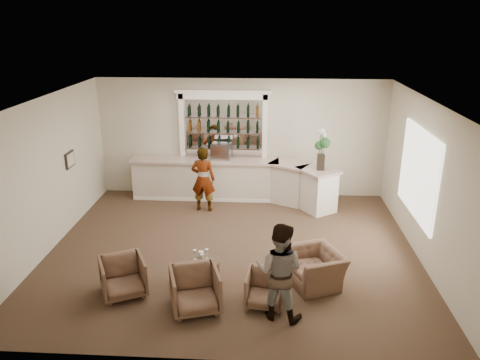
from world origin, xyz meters
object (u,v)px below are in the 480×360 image
at_px(cocktail_table, 202,272).
at_px(armchair_left, 123,277).
at_px(bar_counter, 235,180).
at_px(armchair_right, 265,289).
at_px(espresso_machine, 221,152).
at_px(armchair_far, 315,268).
at_px(sommelier, 203,179).
at_px(armchair_center, 195,290).
at_px(guest, 279,271).
at_px(flower_vase, 322,147).

xyz_separation_m(cocktail_table, armchair_left, (-1.39, -0.43, 0.11)).
relative_size(bar_counter, cocktail_table, 8.20).
bearing_deg(armchair_right, espresso_machine, 110.08).
bearing_deg(armchair_right, armchair_left, -177.57).
bearing_deg(armchair_far, espresso_machine, -176.21).
distance_m(sommelier, armchair_far, 4.37).
bearing_deg(sommelier, bar_counter, -128.75).
bearing_deg(armchair_left, armchair_right, -29.52).
height_order(bar_counter, armchair_right, bar_counter).
height_order(armchair_left, armchair_right, armchair_left).
bearing_deg(sommelier, armchair_center, 101.02).
distance_m(sommelier, armchair_left, 4.18).
bearing_deg(guest, bar_counter, -61.19).
height_order(guest, flower_vase, flower_vase).
xyz_separation_m(sommelier, flower_vase, (3.03, 0.15, 0.88)).
relative_size(guest, armchair_far, 1.67).
bearing_deg(espresso_machine, armchair_far, -57.45).
height_order(armchair_left, flower_vase, flower_vase).
bearing_deg(armchair_right, armchair_center, -163.82).
relative_size(guest, espresso_machine, 3.40).
bearing_deg(espresso_machine, armchair_left, -99.72).
xyz_separation_m(armchair_right, espresso_machine, (-1.28, 5.09, 1.05)).
distance_m(armchair_far, flower_vase, 3.90).
distance_m(armchair_center, flower_vase, 5.43).
distance_m(cocktail_table, armchair_far, 2.18).
bearing_deg(espresso_machine, flower_vase, -10.10).
bearing_deg(bar_counter, sommelier, -134.06).
relative_size(guest, armchair_left, 2.18).
relative_size(bar_counter, armchair_left, 7.19).
xyz_separation_m(cocktail_table, guest, (1.45, -0.93, 0.62)).
bearing_deg(armchair_left, flower_vase, 20.54).
bearing_deg(guest, cocktail_table, -15.74).
bearing_deg(flower_vase, armchair_right, -107.35).
xyz_separation_m(guest, espresso_machine, (-1.50, 5.43, 0.50)).
height_order(cocktail_table, espresso_machine, espresso_machine).
xyz_separation_m(armchair_right, armchair_far, (0.94, 0.74, 0.02)).
height_order(guest, armchair_far, guest).
bearing_deg(cocktail_table, guest, -32.58).
relative_size(armchair_center, armchair_far, 0.81).
bearing_deg(flower_vase, cocktail_table, -124.54).
distance_m(armchair_left, armchair_center, 1.45).
relative_size(armchair_center, espresso_machine, 1.65).
distance_m(sommelier, espresso_machine, 1.09).
bearing_deg(bar_counter, cocktail_table, -94.21).
relative_size(sommelier, armchair_left, 2.17).
xyz_separation_m(cocktail_table, flower_vase, (2.59, 3.76, 1.50)).
distance_m(cocktail_table, armchair_center, 0.83).
relative_size(armchair_left, armchair_far, 0.77).
bearing_deg(cocktail_table, bar_counter, 85.79).
bearing_deg(flower_vase, guest, -103.61).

